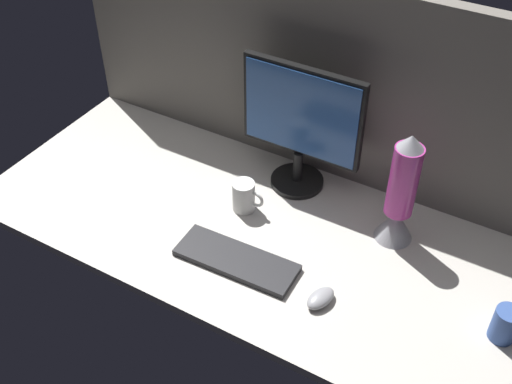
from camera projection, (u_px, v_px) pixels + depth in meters
ground_plane at (258, 228)px, 200.19cm from camera, size 180.00×80.00×3.00cm
cubicle_wall_back at (317, 79)px, 201.55cm from camera, size 180.00×5.00×67.75cm
monitor at (301, 123)px, 199.20cm from camera, size 41.06×18.00×44.28cm
keyboard at (236, 260)px, 186.41cm from camera, size 37.44×14.31×2.00cm
mouse at (321, 298)px, 174.55cm from camera, size 7.94×10.74×3.40cm
mug_ceramic_white at (244, 196)px, 201.51cm from camera, size 11.00×7.36×10.61cm
mug_ceramic_blue at (506, 325)px, 163.48cm from camera, size 10.52×6.96×10.28cm
lava_lamp at (400, 197)px, 184.80cm from camera, size 11.74×11.74×38.44cm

